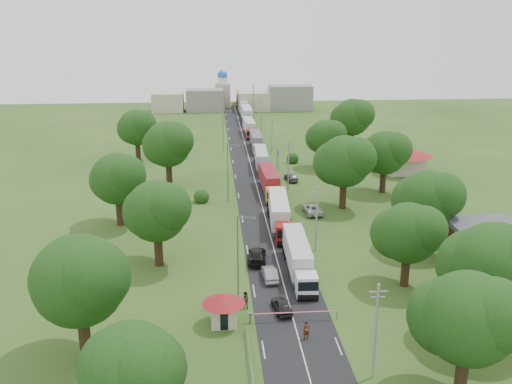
{
  "coord_description": "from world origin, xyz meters",
  "views": [
    {
      "loc": [
        -7.98,
        -76.71,
        30.32
      ],
      "look_at": [
        -1.14,
        10.32,
        3.0
      ],
      "focal_mm": 40.0,
      "sensor_mm": 36.0,
      "label": 1
    }
  ],
  "objects": [
    {
      "name": "guard_rail",
      "position": [
        -5.0,
        -35.0,
        0.0
      ],
      "size": [
        0.1,
        17.0,
        1.7
      ],
      "primitive_type": null,
      "color": "slate",
      "rests_on": "ground"
    },
    {
      "name": "lamp_2",
      "position": [
        -5.35,
        50.0,
        5.55
      ],
      "size": [
        2.03,
        0.22,
        10.0
      ],
      "color": "slate",
      "rests_on": "ground"
    },
    {
      "name": "truck_5",
      "position": [
        1.83,
        70.0,
        2.05
      ],
      "size": [
        2.82,
        13.96,
        3.86
      ],
      "color": "red",
      "rests_on": "ground"
    },
    {
      "name": "car_lane_front",
      "position": [
        -1.0,
        -22.92,
        0.7
      ],
      "size": [
        2.17,
        4.3,
        1.4
      ],
      "primitive_type": "imported",
      "rotation": [
        0.0,
        0.0,
        3.27
      ],
      "color": "black",
      "rests_on": "ground"
    },
    {
      "name": "house_brick",
      "position": [
        26.0,
        -12.0,
        2.65
      ],
      "size": [
        8.6,
        6.6,
        5.2
      ],
      "color": "maroon",
      "rests_on": "ground"
    },
    {
      "name": "ground",
      "position": [
        0.0,
        0.0,
        0.0
      ],
      "size": [
        260.0,
        260.0,
        0.0
      ],
      "primitive_type": "plane",
      "color": "#264B19",
      "rests_on": "ground"
    },
    {
      "name": "tree_1",
      "position": [
        17.99,
        -29.83,
        7.85
      ],
      "size": [
        9.6,
        9.6,
        12.05
      ],
      "color": "#382616",
      "rests_on": "ground"
    },
    {
      "name": "truck_3",
      "position": [
        1.96,
        35.21,
        2.02
      ],
      "size": [
        2.81,
        13.76,
        3.81
      ],
      "color": "#185095",
      "rests_on": "ground"
    },
    {
      "name": "car_lane_mid",
      "position": [
        -1.49,
        -15.14,
        0.72
      ],
      "size": [
        1.78,
        4.48,
        1.45
      ],
      "primitive_type": "imported",
      "rotation": [
        0.0,
        0.0,
        3.2
      ],
      "color": "gray",
      "rests_on": "ground"
    },
    {
      "name": "truck_8",
      "position": [
        2.17,
        122.08,
        2.21
      ],
      "size": [
        3.24,
        15.06,
        4.16
      ],
      "color": "brown",
      "rests_on": "ground"
    },
    {
      "name": "tree_12",
      "position": [
        -16.01,
        25.17,
        7.85
      ],
      "size": [
        9.6,
        9.6,
        12.05
      ],
      "color": "#382616",
      "rests_on": "ground"
    },
    {
      "name": "tree_6",
      "position": [
        14.99,
        35.14,
        6.6
      ],
      "size": [
        8.0,
        8.0,
        10.1
      ],
      "color": "#382616",
      "rests_on": "ground"
    },
    {
      "name": "tree_3",
      "position": [
        19.99,
        -7.84,
        7.22
      ],
      "size": [
        8.8,
        8.8,
        11.07
      ],
      "color": "#382616",
      "rests_on": "ground"
    },
    {
      "name": "pole_3",
      "position": [
        5.5,
        49.0,
        4.68
      ],
      "size": [
        1.6,
        0.24,
        9.0
      ],
      "color": "gray",
      "rests_on": "ground"
    },
    {
      "name": "lamp_0",
      "position": [
        -5.35,
        -20.0,
        5.55
      ],
      "size": [
        2.03,
        0.22,
        10.0
      ],
      "color": "slate",
      "rests_on": "ground"
    },
    {
      "name": "lamp_1",
      "position": [
        -5.35,
        15.0,
        5.55
      ],
      "size": [
        2.03,
        0.22,
        10.0
      ],
      "color": "slate",
      "rests_on": "ground"
    },
    {
      "name": "pole_4",
      "position": [
        5.5,
        77.0,
        4.68
      ],
      "size": [
        1.6,
        0.24,
        9.0
      ],
      "color": "gray",
      "rests_on": "ground"
    },
    {
      "name": "truck_6",
      "position": [
        2.28,
        87.79,
        2.29
      ],
      "size": [
        2.88,
        15.61,
        4.32
      ],
      "color": "#225B2C",
      "rests_on": "ground"
    },
    {
      "name": "tree_13",
      "position": [
        -24.01,
        45.16,
        7.22
      ],
      "size": [
        8.8,
        8.8,
        11.07
      ],
      "color": "#382616",
      "rests_on": "ground"
    },
    {
      "name": "pedestrian_near",
      "position": [
        0.72,
        -28.5,
        0.91
      ],
      "size": [
        0.7,
        0.49,
        1.82
      ],
      "primitive_type": "imported",
      "rotation": [
        0.0,
        0.0,
        0.08
      ],
      "color": "gray",
      "rests_on": "ground"
    },
    {
      "name": "tree_2",
      "position": [
        13.99,
        -17.86,
        6.6
      ],
      "size": [
        8.0,
        8.0,
        10.1
      ],
      "color": "#382616",
      "rests_on": "ground"
    },
    {
      "name": "truck_0",
      "position": [
        2.13,
        -13.7,
        2.12
      ],
      "size": [
        2.79,
        14.41,
        3.99
      ],
      "color": "white",
      "rests_on": "ground"
    },
    {
      "name": "road",
      "position": [
        0.0,
        20.0,
        0.0
      ],
      "size": [
        8.0,
        200.0,
        0.04
      ],
      "primitive_type": "cube",
      "color": "black",
      "rests_on": "ground"
    },
    {
      "name": "tree_0",
      "position": [
        11.99,
        -37.84,
        7.22
      ],
      "size": [
        8.8,
        8.8,
        11.07
      ],
      "color": "#382616",
      "rests_on": "ground"
    },
    {
      "name": "pole_2",
      "position": [
        5.5,
        21.0,
        4.68
      ],
      "size": [
        1.6,
        0.24,
        9.0
      ],
      "color": "gray",
      "rests_on": "ground"
    },
    {
      "name": "tree_4",
      "position": [
        12.99,
        10.17,
        7.85
      ],
      "size": [
        9.6,
        9.6,
        12.05
      ],
      "color": "#382616",
      "rests_on": "ground"
    },
    {
      "name": "distant_town",
      "position": [
        0.68,
        110.0,
        3.49
      ],
      "size": [
        52.0,
        8.0,
        8.0
      ],
      "color": "gray",
      "rests_on": "ground"
    },
    {
      "name": "tree_9",
      "position": [
        -20.01,
        -29.83,
        7.85
      ],
      "size": [
        9.6,
        9.6,
        12.05
      ],
      "color": "#382616",
      "rests_on": "ground"
    },
    {
      "name": "tree_8",
      "position": [
        -14.01,
        -41.86,
        6.6
      ],
      "size": [
        8.0,
        8.0,
        10.1
      ],
      "color": "#382616",
      "rests_on": "ground"
    },
    {
      "name": "car_verge_far",
      "position": [
        6.8,
        26.43,
        0.77
      ],
      "size": [
        2.5,
        4.74,
        1.54
      ],
      "primitive_type": "imported",
      "rotation": [
        0.0,
        0.0,
        3.3
      ],
      "color": "#595C61",
      "rests_on": "ground"
    },
    {
      "name": "pole_1",
      "position": [
        5.5,
        -7.0,
        4.68
      ],
      "size": [
        1.6,
        0.24,
        9.0
      ],
      "color": "gray",
      "rests_on": "ground"
    },
    {
      "name": "guard_booth",
      "position": [
        -7.2,
        -25.0,
        2.16
      ],
      "size": [
        4.4,
        4.4,
        3.45
      ],
      "color": "beige",
      "rests_on": "ground"
    },
    {
      "name": "truck_4",
      "position": [
        2.25,
        52.68,
        2.0
      ],
      "size": [
        2.44,
        13.58,
        3.76
      ],
      "color": "#B9B9B9",
      "rests_on": "ground"
    },
    {
      "name": "tree_11",
      "position": [
        -22.01,
        5.16,
        7.22
      ],
      "size": [
        8.8,
        8.8,
        11.07
      ],
      "color": "#382616",
      "rests_on": "ground"
    },
    {
      "name": "tree_10",
      "position": [
        -15.01,
        -9.84,
        7.22
      ],
      "size": [
        8.8,
        8.8,
        11.07
      ],
      "color": "#382616",
      "rests_on": "ground"
    },
    {
      "name": "car_verge_near",
      "position": [
        7.68,
        7.85,
        0.78
      ],
      "size": [
        2.85,
        5.75,
        1.57
      ],
      "primitive_type": "imported",
      "rotation": [
        0.0,
        0.0,
        3.19
      ],
      "color": "silver",
      "rests_on": "ground"
    },
    {
      "name": "pedestrian_booth",
      "position": [
        -4.8,
        -22.0,
        0.96
      ],
      "size": [
        1.17,
        1.18,
        1.92
      ],
      "primitive_type": "imported",
      "rotation": [
        0.0,
        0.0,
        -0.82
      ],
      "color": "gray",
      "rests_on": "ground"
    },
    {
      "name": "truck_7",
      "position": [
        2.39,
        103.83,
        2.07
      ],
      "size": [
        3.11,
        14.13,
        3.9
      ],
      "color": "silver",
      "rests_on": "ground"
    },
    {
      "name": "pole_5",
      "position": [
        5.5,
        105.0,
        4.68
      ],
      "size": [
        1.6,
        0.24,
        9.0
      ],
      "color": "gray",
      "rests_on": "ground"
    },
    {
      "name": "pole_0",
      "position": [
        5.5,
        -35.0,
        4.68
      ],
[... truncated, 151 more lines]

